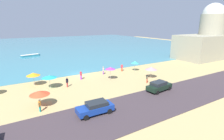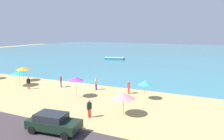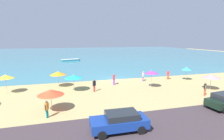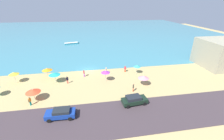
% 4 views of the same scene
% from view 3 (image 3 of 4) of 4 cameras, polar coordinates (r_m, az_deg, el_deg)
% --- Properties ---
extents(ground_plane, '(160.00, 160.00, 0.00)m').
position_cam_3_polar(ground_plane, '(30.40, 0.53, -3.10)').
color(ground_plane, tan).
extents(sea, '(150.00, 110.00, 0.05)m').
position_cam_3_polar(sea, '(84.16, -9.66, 5.30)').
color(sea, teal).
rests_on(sea, ground_plane).
extents(coastal_road, '(80.00, 8.00, 0.06)m').
position_cam_3_polar(coastal_road, '(14.91, 20.58, -18.32)').
color(coastal_road, '#3C3135').
rests_on(coastal_road, ground_plane).
extents(beach_umbrella_0, '(1.94, 1.94, 2.58)m').
position_cam_3_polar(beach_umbrella_0, '(25.42, 12.77, -0.69)').
color(beach_umbrella_0, '#B2B2B7').
rests_on(beach_umbrella_0, ground_plane).
extents(beach_umbrella_2, '(2.50, 2.50, 2.27)m').
position_cam_3_polar(beach_umbrella_2, '(17.83, -19.40, -6.85)').
color(beach_umbrella_2, '#B2B2B7').
rests_on(beach_umbrella_2, ground_plane).
extents(beach_umbrella_3, '(2.40, 2.40, 2.29)m').
position_cam_3_polar(beach_umbrella_3, '(23.78, -12.42, -2.11)').
color(beach_umbrella_3, '#B2B2B7').
rests_on(beach_umbrella_3, ground_plane).
extents(beach_umbrella_4, '(2.25, 2.25, 2.27)m').
position_cam_3_polar(beach_umbrella_4, '(27.51, 29.67, -1.75)').
color(beach_umbrella_4, '#B2B2B7').
rests_on(beach_umbrella_4, ground_plane).
extents(beach_umbrella_5, '(2.05, 2.05, 2.56)m').
position_cam_3_polar(beach_umbrella_5, '(26.01, -31.48, -1.84)').
color(beach_umbrella_5, '#B2B2B7').
rests_on(beach_umbrella_5, ground_plane).
extents(beach_umbrella_6, '(1.70, 1.70, 2.33)m').
position_cam_3_polar(beach_umbrella_6, '(32.01, 23.14, 0.41)').
color(beach_umbrella_6, '#B2B2B7').
rests_on(beach_umbrella_6, ground_plane).
extents(beach_umbrella_7, '(2.26, 2.26, 2.38)m').
position_cam_3_polar(beach_umbrella_7, '(26.42, -17.25, -1.01)').
color(beach_umbrella_7, '#B2B2B7').
rests_on(beach_umbrella_7, ground_plane).
extents(bather_0, '(0.35, 0.53, 1.74)m').
position_cam_3_polar(bather_0, '(26.74, 0.64, -2.80)').
color(bather_0, purple).
rests_on(bather_0, ground_plane).
extents(bather_1, '(0.31, 0.55, 1.66)m').
position_cam_3_polar(bather_1, '(29.44, 10.11, -1.84)').
color(bather_1, purple).
rests_on(bather_1, ground_plane).
extents(bather_2, '(0.49, 0.38, 1.66)m').
position_cam_3_polar(bather_2, '(31.80, 17.85, -1.29)').
color(bather_2, '#EC401F').
rests_on(bather_2, ground_plane).
extents(bather_3, '(0.36, 0.52, 1.61)m').
position_cam_3_polar(bather_3, '(16.92, -20.54, -11.58)').
color(bather_3, teal).
rests_on(bather_3, ground_plane).
extents(bather_4, '(0.51, 0.37, 1.70)m').
position_cam_3_polar(bather_4, '(23.44, -5.83, -4.78)').
color(bather_4, '#E14945').
rests_on(bather_4, ground_plane).
extents(bather_5, '(0.36, 0.52, 1.70)m').
position_cam_3_polar(bather_5, '(24.54, 28.12, -5.27)').
color(bather_5, '#E43F25').
rests_on(bather_5, ground_plane).
extents(parked_car_1, '(4.37, 2.00, 1.48)m').
position_cam_3_polar(parked_car_1, '(13.76, 2.49, -16.31)').
color(parked_car_1, navy).
rests_on(parked_car_1, coastal_road).
extents(skiff_nearshore, '(5.97, 2.55, 0.59)m').
position_cam_3_polar(skiff_nearshore, '(56.68, -13.42, 3.18)').
color(skiff_nearshore, teal).
rests_on(skiff_nearshore, sea).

